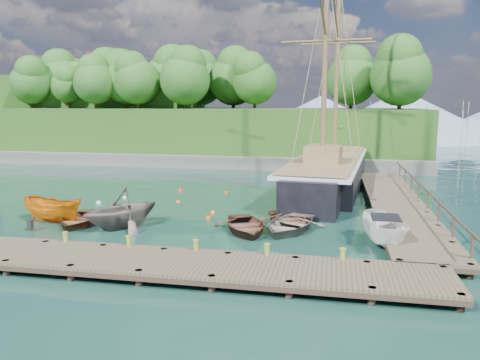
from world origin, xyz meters
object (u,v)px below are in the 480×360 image
(schooner, at_px, (328,176))
(motorboat_orange, at_px, (54,222))
(rowboat_4, at_px, (289,225))
(cabin_boat_white, at_px, (384,247))
(rowboat_1, at_px, (122,227))
(rowboat_0, at_px, (79,224))
(rowboat_3, at_px, (289,231))
(rowboat_2, at_px, (245,231))

(schooner, bearing_deg, motorboat_orange, -132.79)
(rowboat_4, xyz_separation_m, cabin_boat_white, (4.75, -3.01, 0.00))
(rowboat_1, xyz_separation_m, cabin_boat_white, (13.61, -0.81, 0.00))
(rowboat_0, bearing_deg, schooner, 35.88)
(rowboat_3, distance_m, rowboat_4, 1.18)
(rowboat_2, xyz_separation_m, motorboat_orange, (-11.04, -0.10, 0.00))
(rowboat_2, bearing_deg, schooner, 51.54)
(cabin_boat_white, bearing_deg, rowboat_2, 159.12)
(rowboat_3, bearing_deg, rowboat_0, -159.41)
(rowboat_0, relative_size, rowboat_4, 0.98)
(cabin_boat_white, bearing_deg, rowboat_1, 166.18)
(cabin_boat_white, bearing_deg, rowboat_0, 166.16)
(rowboat_1, distance_m, cabin_boat_white, 13.63)
(rowboat_1, relative_size, rowboat_3, 0.99)
(rowboat_1, bearing_deg, schooner, 84.21)
(rowboat_4, relative_size, cabin_boat_white, 0.91)
(motorboat_orange, relative_size, schooner, 0.16)
(rowboat_2, distance_m, motorboat_orange, 11.04)
(rowboat_3, relative_size, rowboat_4, 1.13)
(rowboat_3, distance_m, schooner, 12.68)
(rowboat_0, relative_size, rowboat_1, 0.89)
(rowboat_3, height_order, motorboat_orange, motorboat_orange)
(rowboat_1, distance_m, rowboat_3, 9.00)
(rowboat_3, height_order, cabin_boat_white, cabin_boat_white)
(rowboat_3, distance_m, motorboat_orange, 13.27)
(rowboat_3, relative_size, cabin_boat_white, 1.03)
(rowboat_1, bearing_deg, rowboat_4, 46.75)
(rowboat_1, xyz_separation_m, rowboat_4, (8.86, 2.20, 0.00))
(rowboat_4, relative_size, schooner, 0.15)
(rowboat_2, relative_size, motorboat_orange, 1.01)
(rowboat_0, relative_size, motorboat_orange, 0.94)
(rowboat_4, relative_size, motorboat_orange, 0.95)
(rowboat_4, distance_m, motorboat_orange, 13.30)
(rowboat_4, bearing_deg, rowboat_0, 161.86)
(rowboat_1, xyz_separation_m, motorboat_orange, (-4.31, 0.36, 0.00))
(rowboat_1, height_order, schooner, schooner)
(rowboat_0, bearing_deg, rowboat_4, 1.09)
(rowboat_2, relative_size, rowboat_3, 0.94)
(rowboat_4, bearing_deg, rowboat_2, -169.09)
(rowboat_2, height_order, rowboat_3, rowboat_3)
(rowboat_0, xyz_separation_m, schooner, (13.44, 13.36, 1.08))
(rowboat_3, xyz_separation_m, cabin_boat_white, (4.67, -1.83, 0.00))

